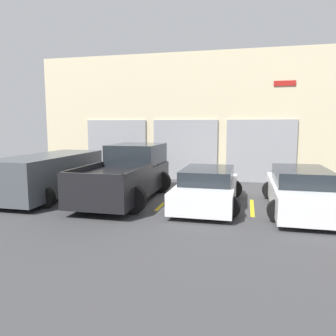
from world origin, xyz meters
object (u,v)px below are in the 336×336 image
at_px(pickup_truck, 127,174).
at_px(sedan_white, 301,191).
at_px(sedan_side, 50,174).
at_px(van_right, 207,188).

bearing_deg(pickup_truck, sedan_white, -2.98).
xyz_separation_m(pickup_truck, sedan_white, (5.66, -0.29, -0.26)).
bearing_deg(sedan_white, pickup_truck, 177.02).
bearing_deg(sedan_side, pickup_truck, 6.37).
bearing_deg(pickup_truck, van_right, -5.95).
distance_m(pickup_truck, van_right, 2.86).
relative_size(pickup_truck, sedan_white, 1.08).
bearing_deg(van_right, sedan_white, 0.02).
distance_m(sedan_white, van_right, 2.83).
height_order(sedan_white, sedan_side, sedan_side).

